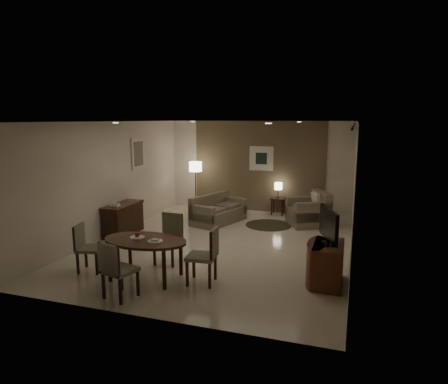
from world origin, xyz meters
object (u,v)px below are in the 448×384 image
(console_desk, at_px, (123,219))
(chair_near, at_px, (120,269))
(armchair, at_px, (308,209))
(floor_lamp, at_px, (196,186))
(tv_cabinet, at_px, (328,264))
(side_table, at_px, (278,206))
(chair_right, at_px, (201,256))
(dining_table, at_px, (146,259))
(chair_far, at_px, (168,239))
(chair_left, at_px, (90,248))
(sofa, at_px, (219,209))

(console_desk, xyz_separation_m, chair_near, (1.86, -3.05, 0.09))
(chair_near, distance_m, armchair, 5.77)
(console_desk, height_order, armchair, armchair)
(floor_lamp, bearing_deg, tv_cabinet, -46.62)
(console_desk, bearing_deg, side_table, 45.54)
(chair_near, distance_m, chair_right, 1.35)
(dining_table, relative_size, armchair, 1.52)
(chair_far, relative_size, side_table, 1.95)
(tv_cabinet, relative_size, chair_far, 0.95)
(tv_cabinet, xyz_separation_m, chair_left, (-4.16, -0.75, 0.09))
(chair_left, bearing_deg, console_desk, 4.84)
(console_desk, relative_size, sofa, 0.76)
(chair_far, relative_size, chair_left, 1.08)
(side_table, bearing_deg, tv_cabinet, -69.89)
(tv_cabinet, relative_size, sofa, 0.57)
(chair_left, height_order, side_table, chair_left)
(sofa, bearing_deg, chair_near, -161.10)
(armchair, relative_size, floor_lamp, 0.66)
(console_desk, relative_size, chair_near, 1.30)
(tv_cabinet, height_order, chair_right, chair_right)
(console_desk, distance_m, chair_right, 3.56)
(chair_left, height_order, chair_right, chair_right)
(dining_table, xyz_separation_m, armchair, (2.28, 4.50, 0.09))
(chair_near, bearing_deg, tv_cabinet, -138.95)
(console_desk, bearing_deg, chair_near, -58.60)
(chair_left, bearing_deg, chair_far, -67.66)
(dining_table, relative_size, floor_lamp, 1.01)
(chair_far, bearing_deg, console_desk, 144.00)
(chair_far, bearing_deg, chair_left, -143.30)
(chair_near, height_order, side_table, chair_near)
(chair_left, relative_size, side_table, 1.80)
(console_desk, distance_m, sofa, 2.54)
(chair_near, bearing_deg, chair_far, -76.90)
(side_table, relative_size, floor_lamp, 0.33)
(armchair, bearing_deg, chair_left, -63.26)
(dining_table, height_order, side_table, dining_table)
(console_desk, xyz_separation_m, tv_cabinet, (4.89, -1.50, -0.03))
(chair_far, height_order, sofa, chair_far)
(console_desk, xyz_separation_m, side_table, (3.16, 3.22, -0.13))
(chair_far, height_order, side_table, chair_far)
(chair_near, xyz_separation_m, armchair, (2.27, 5.31, -0.02))
(chair_near, relative_size, armchair, 0.93)
(tv_cabinet, distance_m, chair_right, 2.14)
(chair_far, xyz_separation_m, armchair, (2.25, 3.69, -0.04))
(console_desk, xyz_separation_m, chair_right, (2.85, -2.13, 0.11))
(chair_far, height_order, chair_right, chair_right)
(chair_left, xyz_separation_m, floor_lamp, (-0.04, 5.20, 0.31))
(tv_cabinet, distance_m, sofa, 4.50)
(chair_right, height_order, floor_lamp, floor_lamp)
(dining_table, xyz_separation_m, chair_far, (0.03, 0.81, 0.12))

